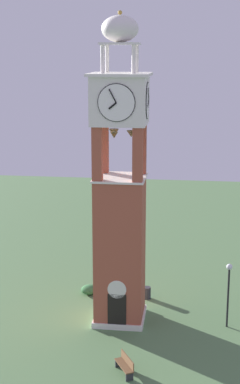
{
  "coord_description": "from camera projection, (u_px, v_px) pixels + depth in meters",
  "views": [
    {
      "loc": [
        4.18,
        -32.65,
        16.08
      ],
      "look_at": [
        0.0,
        0.0,
        8.05
      ],
      "focal_mm": 54.5,
      "sensor_mm": 36.0,
      "label": 1
    }
  ],
  "objects": [
    {
      "name": "park_bench",
      "position": [
        125.0,
        365.0,
        29.67
      ],
      "size": [
        1.16,
        1.61,
        0.95
      ],
      "color": "brown",
      "rests_on": "ground"
    },
    {
      "name": "lamp_post",
      "position": [
        229.0,
        284.0,
        34.15
      ],
      "size": [
        0.36,
        0.36,
        3.98
      ],
      "color": "black",
      "rests_on": "ground"
    },
    {
      "name": "clock_tower",
      "position": [
        120.0,
        199.0,
        33.99
      ],
      "size": [
        3.42,
        3.42,
        18.18
      ],
      "color": "#9E4C38",
      "rests_on": "ground"
    },
    {
      "name": "ground",
      "position": [
        120.0,
        319.0,
        35.79
      ],
      "size": [
        80.0,
        80.0,
        0.0
      ],
      "primitive_type": "plane",
      "color": "#517547"
    },
    {
      "name": "shrub_near_entry",
      "position": [
        89.0,
        289.0,
        39.44
      ],
      "size": [
        1.11,
        1.11,
        0.6
      ],
      "primitive_type": "ellipsoid",
      "color": "#336638",
      "rests_on": "ground"
    },
    {
      "name": "trash_bin",
      "position": [
        147.0,
        293.0,
        38.66
      ],
      "size": [
        0.52,
        0.52,
        0.8
      ],
      "primitive_type": "cylinder",
      "color": "#2D2D33",
      "rests_on": "ground"
    }
  ]
}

